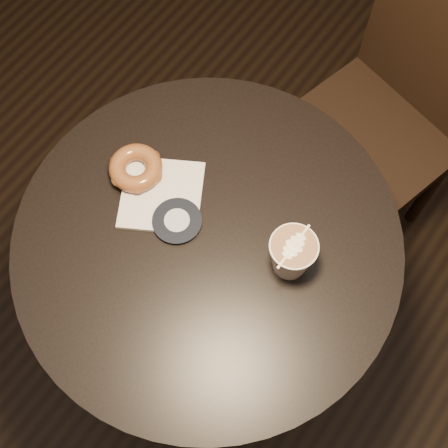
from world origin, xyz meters
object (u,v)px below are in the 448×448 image
(pastry_bag, at_px, (162,195))
(latte_cup, at_px, (291,256))
(chair, at_px, (400,97))
(doughnut, at_px, (136,168))
(cafe_table, at_px, (210,275))

(pastry_bag, xyz_separation_m, latte_cup, (0.26, 0.03, 0.04))
(chair, height_order, pastry_bag, chair)
(doughnut, bearing_deg, chair, 64.87)
(pastry_bag, relative_size, latte_cup, 1.59)
(cafe_table, height_order, pastry_bag, pastry_bag)
(chair, xyz_separation_m, latte_cup, (0.05, -0.58, 0.26))
(cafe_table, bearing_deg, chair, 81.15)
(chair, relative_size, latte_cup, 10.45)
(doughnut, bearing_deg, latte_cup, 3.08)
(cafe_table, distance_m, chair, 0.64)
(chair, xyz_separation_m, doughnut, (-0.28, -0.60, 0.24))
(pastry_bag, bearing_deg, cafe_table, -40.16)
(latte_cup, bearing_deg, doughnut, -176.92)
(cafe_table, distance_m, pastry_bag, 0.24)
(chair, relative_size, doughnut, 9.65)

